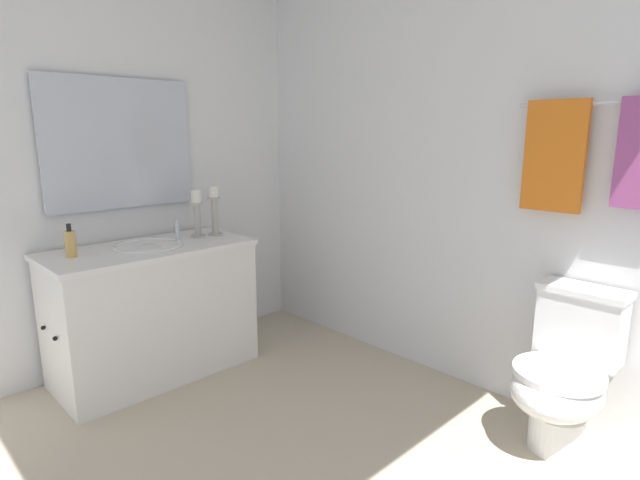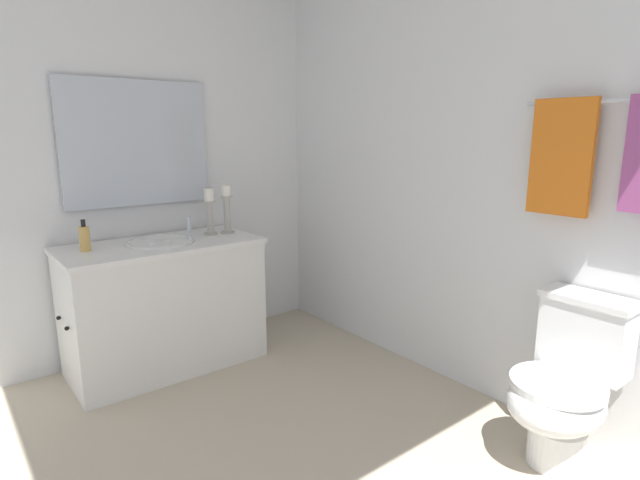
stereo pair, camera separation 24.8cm
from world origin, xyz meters
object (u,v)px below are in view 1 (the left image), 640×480
sink_basin (149,253)px  mirror (120,144)px  candle_holder_short (197,212)px  towel_near_vanity (554,156)px  candle_holder_tall (214,209)px  toilet (563,375)px  vanity_cabinet (153,310)px  soap_bottle (70,243)px  towel_bar (606,102)px

sink_basin → mirror: 0.68m
candle_holder_short → towel_near_vanity: towel_near_vanity is taller
candle_holder_tall → toilet: (2.03, 0.52, -0.59)m
sink_basin → candle_holder_short: bearing=96.8°
vanity_cabinet → candle_holder_short: bearing=96.8°
candle_holder_tall → towel_near_vanity: (1.82, 0.73, 0.38)m
sink_basin → candle_holder_tall: candle_holder_tall is taller
vanity_cabinet → soap_bottle: (-0.05, -0.41, 0.47)m
mirror → towel_bar: 2.59m
toilet → candle_holder_tall: bearing=-165.6°
mirror → candle_holder_short: size_ratio=3.04×
mirror → toilet: size_ratio=1.21×
candle_holder_tall → towel_near_vanity: bearing=21.7°
soap_bottle → towel_near_vanity: 2.50m
sink_basin → soap_bottle: size_ratio=2.23×
sink_basin → candle_holder_tall: (-0.02, 0.46, 0.21)m
towel_bar → towel_near_vanity: (-0.19, -0.02, -0.24)m
toilet → mirror: bearing=-156.8°
vanity_cabinet → candle_holder_short: 0.66m
soap_bottle → toilet: 2.55m
candle_holder_short → candle_holder_tall: bearing=76.3°
candle_holder_tall → candle_holder_short: size_ratio=1.06×
soap_bottle → towel_bar: size_ratio=0.23×
sink_basin → towel_near_vanity: size_ratio=0.77×
candle_holder_tall → toilet: candle_holder_tall is taller
soap_bottle → towel_bar: towel_bar is taller
candle_holder_tall → towel_near_vanity: towel_near_vanity is taller
toilet → towel_bar: size_ratio=0.98×
vanity_cabinet → sink_basin: (0.00, 0.00, 0.36)m
mirror → towel_near_vanity: mirror is taller
candle_holder_tall → towel_near_vanity: size_ratio=0.61×
toilet → towel_near_vanity: bearing=136.4°
soap_bottle → toilet: (2.07, 1.40, -0.50)m
candle_holder_tall → soap_bottle: 0.88m
candle_holder_short → toilet: size_ratio=0.40×
soap_bottle → towel_bar: (2.05, 1.62, 0.71)m
mirror → soap_bottle: bearing=-61.0°
vanity_cabinet → towel_bar: towel_bar is taller
soap_bottle → toilet: soap_bottle is taller
mirror → toilet: (2.30, 0.99, -1.01)m
towel_bar → towel_near_vanity: towel_near_vanity is taller
candle_holder_short → sink_basin: bearing=-83.2°
toilet → towel_bar: (-0.02, 0.22, 1.21)m
towel_bar → towel_near_vanity: size_ratio=1.47×
vanity_cabinet → sink_basin: size_ratio=2.91×
candle_holder_short → towel_bar: size_ratio=0.39×
vanity_cabinet → mirror: size_ratio=1.29×
sink_basin → towel_bar: towel_bar is taller
sink_basin → toilet: size_ratio=0.54×
vanity_cabinet → towel_bar: (2.00, 1.21, 1.18)m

